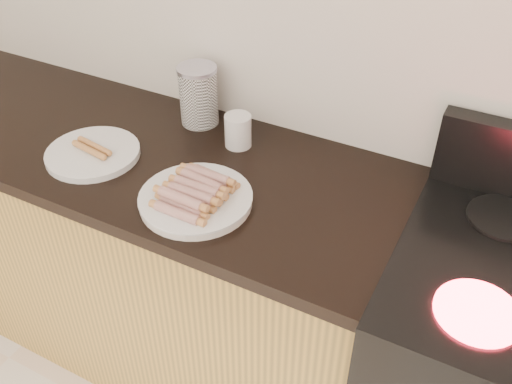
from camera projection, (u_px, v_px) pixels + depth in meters
The scene contains 11 objects.
wall_back at pixel (313, 5), 1.52m from camera, with size 4.00×0.04×2.60m, color silver.
cabinet_base at pixel (90, 234), 2.09m from camera, with size 2.20×0.59×0.86m, color #B38938.
counter_slab at pixel (64, 130), 1.82m from camera, with size 2.20×0.62×0.04m, color black.
burner_near_left at pixel (477, 312), 1.18m from camera, with size 0.18×0.18×0.01m, color #FF1E2D.
burner_far_left at pixel (504, 218), 1.42m from camera, with size 0.18×0.18×0.01m, color black.
main_plate at pixel (196, 200), 1.49m from camera, with size 0.29×0.29×0.02m, color white.
side_plate at pixel (93, 153), 1.66m from camera, with size 0.27×0.27×0.02m, color white.
hotdog_pile at pixel (195, 190), 1.47m from camera, with size 0.13×0.21×0.05m.
plain_sausages at pixel (92, 148), 1.65m from camera, with size 0.13×0.06×0.02m.
canister at pixel (199, 95), 1.76m from camera, with size 0.12×0.12×0.19m.
mug at pixel (238, 131), 1.68m from camera, with size 0.08×0.08×0.10m, color white.
Camera 1 is at (0.56, 0.60, 1.84)m, focal length 40.00 mm.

